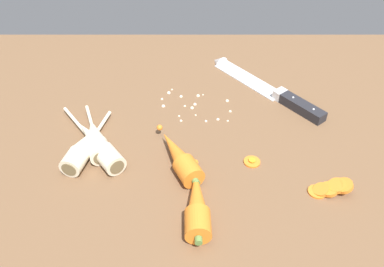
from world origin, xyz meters
TOP-DOWN VIEW (x-y plane):
  - ground_plane at (0.00, 0.00)cm, footprint 120.00×90.00cm
  - chefs_knife at (16.42, 16.99)cm, footprint 24.33×29.19cm
  - whole_carrot at (-2.33, -9.57)cm, footprint 9.75×16.32cm
  - whole_carrot_second at (0.81, -20.78)cm, footprint 4.43×17.92cm
  - parsnip_front at (-18.10, -5.90)cm, footprint 16.07×20.44cm
  - parsnip_mid_left at (-20.63, -6.76)cm, footprint 6.63×18.86cm
  - parsnip_mid_right at (-18.81, -4.09)cm, footprint 8.49×18.16cm
  - carrot_slice_stack at (24.11, -16.18)cm, footprint 7.60×3.57cm
  - carrot_slice_stray_near at (11.34, -8.79)cm, footprint 3.14×3.14cm
  - mince_crumbs at (-0.14, 10.10)cm, footprint 15.87×12.67cm

SIDE VIEW (x-z plane):
  - ground_plane at x=0.00cm, z-range -4.00..0.00cm
  - carrot_slice_stray_near at x=11.34cm, z-range 0.01..0.71cm
  - mince_crumbs at x=-0.14cm, z-range -0.07..0.79cm
  - chefs_knife at x=16.42cm, z-range -1.44..2.74cm
  - carrot_slice_stack at x=24.11cm, z-range -0.45..2.40cm
  - parsnip_front at x=-18.10cm, z-range -0.02..3.98cm
  - parsnip_mid_left at x=-20.63cm, z-range -0.02..3.98cm
  - parsnip_mid_right at x=-18.81cm, z-range -0.02..3.98cm
  - whole_carrot at x=-2.33cm, z-range 0.00..4.20cm
  - whole_carrot_second at x=0.81cm, z-range 0.00..4.20cm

